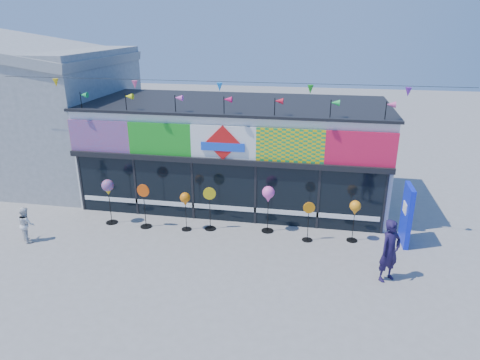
% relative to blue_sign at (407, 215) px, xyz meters
% --- Properties ---
extents(ground, '(80.00, 80.00, 0.00)m').
position_rel_blue_sign_xyz_m(ground, '(-6.44, -2.79, -1.05)').
color(ground, gray).
rests_on(ground, ground).
extents(kite_shop, '(16.00, 5.70, 5.31)m').
position_rel_blue_sign_xyz_m(kite_shop, '(-6.44, 3.15, 1.00)').
color(kite_shop, white).
rests_on(kite_shop, ground).
extents(neighbour_building, '(8.18, 7.20, 6.87)m').
position_rel_blue_sign_xyz_m(neighbour_building, '(-16.44, 4.21, 2.15)').
color(neighbour_building, '#9FA2A5').
rests_on(neighbour_building, ground).
extents(blue_sign, '(0.20, 1.05, 2.09)m').
position_rel_blue_sign_xyz_m(blue_sign, '(0.00, 0.00, 0.00)').
color(blue_sign, '#0E20D2').
rests_on(blue_sign, ground).
extents(spinner_0, '(0.44, 0.44, 1.74)m').
position_rel_blue_sign_xyz_m(spinner_0, '(-10.59, -0.34, 0.34)').
color(spinner_0, black).
rests_on(spinner_0, ground).
extents(spinner_1, '(0.47, 0.43, 1.69)m').
position_rel_blue_sign_xyz_m(spinner_1, '(-9.18, -0.43, -0.16)').
color(spinner_1, black).
rests_on(spinner_1, ground).
extents(spinner_2, '(0.37, 0.37, 1.46)m').
position_rel_blue_sign_xyz_m(spinner_2, '(-7.64, -0.37, 0.11)').
color(spinner_2, black).
rests_on(spinner_2, ground).
extents(spinner_3, '(0.46, 0.42, 1.63)m').
position_rel_blue_sign_xyz_m(spinner_3, '(-6.79, -0.17, -0.19)').
color(spinner_3, black).
rests_on(spinner_3, ground).
extents(spinner_4, '(0.44, 0.44, 1.74)m').
position_rel_blue_sign_xyz_m(spinner_4, '(-4.70, 0.03, 0.34)').
color(spinner_4, black).
rests_on(spinner_4, ground).
extents(spinner_5, '(0.40, 0.37, 1.44)m').
position_rel_blue_sign_xyz_m(spinner_5, '(-3.25, -0.41, -0.29)').
color(spinner_5, black).
rests_on(spinner_5, ground).
extents(spinner_6, '(0.38, 0.38, 1.51)m').
position_rel_blue_sign_xyz_m(spinner_6, '(-1.71, -0.16, 0.15)').
color(spinner_6, black).
rests_on(spinner_6, ground).
extents(adult_man, '(0.83, 0.79, 1.91)m').
position_rel_blue_sign_xyz_m(adult_man, '(-0.87, -2.42, -0.10)').
color(adult_man, '#1B1239').
rests_on(adult_man, ground).
extents(child, '(0.69, 0.66, 1.25)m').
position_rel_blue_sign_xyz_m(child, '(-12.80, -2.16, -0.43)').
color(child, silver).
rests_on(child, ground).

